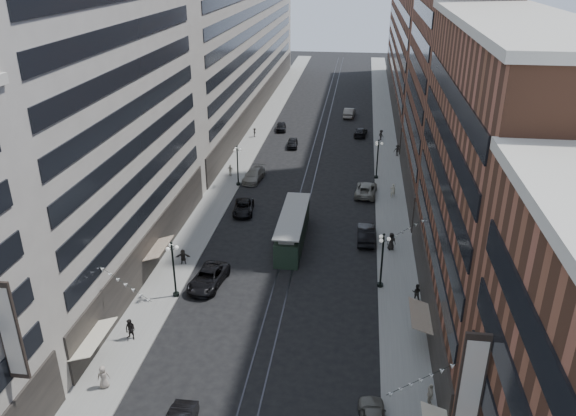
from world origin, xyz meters
The scene contains 35 objects.
ground centered at (0.00, 60.00, 0.00)m, with size 220.00×220.00×0.00m, color black.
sidewalk_west centered at (-11.00, 70.00, 0.07)m, with size 4.00×180.00×0.15m, color gray.
sidewalk_east centered at (11.00, 70.00, 0.07)m, with size 4.00×180.00×0.15m, color gray.
rail_west centered at (-0.70, 70.00, 0.01)m, with size 0.12×180.00×0.02m, color #2D2D33.
rail_east centered at (0.70, 70.00, 0.01)m, with size 0.12×180.00×0.02m, color #2D2D33.
building_west_mid centered at (-17.00, 33.00, 14.00)m, with size 8.00×36.00×28.00m, color #A7A094.
building_west_far centered at (-17.00, 96.00, 13.00)m, with size 8.00×90.00×26.00m, color #A7A094.
building_east_mid centered at (17.00, 28.00, 12.00)m, with size 8.00×30.00×24.00m, color brown.
building_east_tower centered at (17.00, 56.00, 21.00)m, with size 8.00×26.00×42.00m, color brown.
building_east_far centered at (17.00, 105.00, 12.00)m, with size 8.00×72.00×24.00m, color brown.
lamppost_sw_far centered at (-9.20, 28.00, 3.10)m, with size 1.03×1.14×5.52m.
lamppost_sw_mid centered at (-9.20, 55.00, 3.10)m, with size 1.03×1.14×5.52m.
lamppost_se_far centered at (9.20, 32.00, 3.10)m, with size 1.03×1.14×5.52m.
lamppost_se_mid centered at (9.20, 60.00, 3.10)m, with size 1.03×1.14×5.52m.
streetcar centered at (0.00, 39.94, 1.53)m, with size 2.65×11.95×3.31m.
car_2 centered at (-6.80, 30.33, 0.79)m, with size 2.62×5.69×1.58m, color black.
pedestrian_1 centered at (-10.63, 15.93, 1.05)m, with size 0.88×0.48×1.80m, color gray.
pedestrian_2 centered at (-10.83, 21.45, 1.07)m, with size 0.89×0.49×1.83m, color black.
pedestrian_4 centered at (12.28, 17.24, 0.99)m, with size 0.99×0.45×1.69m, color #B5AB96.
car_7 centered at (-6.80, 46.70, 0.69)m, with size 2.30×4.99×1.39m, color black.
car_8 centered at (-7.49, 57.22, 0.77)m, with size 2.16×5.31×1.54m, color gray.
car_9 centered at (-7.15, 81.51, 0.71)m, with size 1.67×4.16×1.42m, color black.
car_10 centered at (7.82, 41.33, 0.84)m, with size 1.79×5.12×1.69m, color black.
car_11 centered at (7.79, 54.13, 0.77)m, with size 2.55×5.54×1.54m, color gray.
car_12 centered at (6.80, 80.10, 0.69)m, with size 1.94×4.76×1.38m, color black.
car_13 centered at (-4.01, 72.44, 0.69)m, with size 1.63×4.05×1.38m, color black.
car_14 centered at (4.50, 92.07, 0.88)m, with size 1.86×5.33×1.75m, color slate.
pedestrian_5 centered at (-10.26, 33.70, 0.94)m, with size 1.47×0.42×1.58m, color black.
pedestrian_6 centered at (-11.03, 58.36, 0.96)m, with size 0.95×0.43×1.61m, color #AAA38D.
pedestrian_7 centered at (12.34, 30.11, 0.96)m, with size 0.79×0.43×1.63m, color black.
pedestrian_8 centered at (11.17, 53.42, 1.07)m, with size 0.67×0.44×1.85m, color beige.
pedestrian_9 centered at (12.50, 69.86, 1.03)m, with size 1.13×0.47×1.75m, color black.
pedestrian_extra_0 centered at (10.45, 39.42, 1.10)m, with size 0.93×0.50×1.89m, color black.
pedestrian_extra_1 centered at (10.21, 77.74, 1.00)m, with size 1.10×0.45×1.70m, color black.
pedestrian_extra_2 centered at (-10.98, 76.74, 0.91)m, with size 0.98×0.40×1.51m, color black.
Camera 1 is at (6.44, -13.43, 28.47)m, focal length 35.00 mm.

